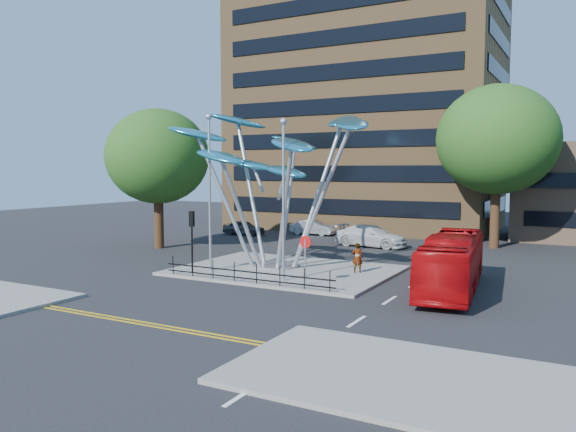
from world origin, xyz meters
The scene contains 19 objects.
ground centered at (0.00, 0.00, 0.00)m, with size 120.00×120.00×0.00m, color black.
traffic_island centered at (-1.00, 6.00, 0.07)m, with size 12.00×9.00×0.15m, color slate.
pavement_right centered at (11.00, -7.00, 0.07)m, with size 12.00×6.00×0.15m, color slate.
double_yellow_near centered at (0.00, -6.00, 0.01)m, with size 40.00×0.12×0.01m, color gold.
double_yellow_far centered at (0.00, -6.30, 0.01)m, with size 40.00×0.12×0.01m, color gold.
brick_tower centered at (-6.00, 32.00, 15.00)m, with size 25.00×15.00×30.00m, color brown.
tree_right centered at (8.00, 22.00, 8.04)m, with size 8.80×8.80×12.11m.
tree_left centered at (-14.00, 10.00, 6.79)m, with size 7.60×7.60×10.32m.
leaf_sculpture centered at (-2.07, 6.68, 6.87)m, with size 12.72×9.54×9.51m.
street_lamp_left centered at (-4.50, 3.50, 5.36)m, with size 0.36×0.36×8.80m.
street_lamp_right centered at (0.50, 3.00, 5.09)m, with size 0.36×0.36×8.30m.
traffic_light_island centered at (-5.00, 2.50, 2.61)m, with size 0.28×0.18×3.42m.
no_entry_sign_island centered at (2.00, 2.52, 1.82)m, with size 0.60×0.10×2.45m.
pedestrian_railing_front centered at (-1.00, 1.70, 0.55)m, with size 10.00×0.06×1.00m.
red_bus centered at (8.50, 5.30, 1.37)m, with size 2.30×9.83×2.74m, color #A3070A.
pedestrian centered at (3.00, 6.94, 0.98)m, with size 0.60×0.40×1.66m, color gray.
parked_car_left centered at (-13.01, 20.05, 0.65)m, with size 1.53×3.80×1.30m, color #3B3E43.
parked_car_mid centered at (-7.56, 22.98, 0.67)m, with size 1.41×4.04×1.33m, color #A4A7AC.
parked_car_right centered at (-0.34, 18.27, 0.81)m, with size 2.27×5.59×1.62m, color silver.
Camera 1 is at (14.32, -21.95, 5.88)m, focal length 35.00 mm.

